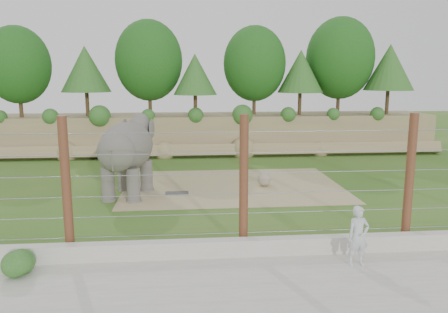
{
  "coord_description": "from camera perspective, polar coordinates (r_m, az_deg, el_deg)",
  "views": [
    {
      "loc": [
        -1.65,
        -16.67,
        5.05
      ],
      "look_at": [
        0.0,
        2.0,
        1.6
      ],
      "focal_mm": 35.0,
      "sensor_mm": 36.0,
      "label": 1
    }
  ],
  "objects": [
    {
      "name": "drain_grate",
      "position": [
        19.18,
        -6.16,
        -4.79
      ],
      "size": [
        1.0,
        0.6,
        0.03
      ],
      "primitive_type": "cube",
      "color": "#262628",
      "rests_on": "dirt_patch"
    },
    {
      "name": "walkway_shrub",
      "position": [
        12.58,
        -25.1,
        -12.47
      ],
      "size": [
        0.71,
        0.71,
        0.71
      ],
      "primitive_type": "sphere",
      "color": "#286022",
      "rests_on": "walkway"
    },
    {
      "name": "dirt_patch",
      "position": [
        20.42,
        1.15,
        -3.86
      ],
      "size": [
        10.0,
        7.0,
        0.02
      ],
      "primitive_type": "cube",
      "color": "tan",
      "rests_on": "ground"
    },
    {
      "name": "ground",
      "position": [
        17.49,
        0.58,
        -6.35
      ],
      "size": [
        90.0,
        90.0,
        0.0
      ],
      "primitive_type": "plane",
      "color": "#2F651B",
      "rests_on": "ground"
    },
    {
      "name": "elephant",
      "position": [
        18.9,
        -12.53,
        -0.17
      ],
      "size": [
        2.61,
        4.37,
        3.31
      ],
      "primitive_type": null,
      "rotation": [
        0.0,
        0.0,
        -0.22
      ],
      "color": "#605C56",
      "rests_on": "ground"
    },
    {
      "name": "back_embankment",
      "position": [
        29.45,
        -0.69,
        8.32
      ],
      "size": [
        30.0,
        5.52,
        8.77
      ],
      "color": "#827053",
      "rests_on": "ground"
    },
    {
      "name": "stone_ball",
      "position": [
        20.38,
        5.28,
        -2.97
      ],
      "size": [
        0.64,
        0.64,
        0.64
      ],
      "primitive_type": "sphere",
      "color": "gray",
      "rests_on": "dirt_patch"
    },
    {
      "name": "retaining_wall",
      "position": [
        12.72,
        2.83,
        -11.75
      ],
      "size": [
        26.0,
        0.35,
        0.5
      ],
      "primitive_type": "cube",
      "color": "#B5B1A6",
      "rests_on": "ground"
    },
    {
      "name": "walkway",
      "position": [
        11.03,
        4.3,
        -16.83
      ],
      "size": [
        26.0,
        4.0,
        0.01
      ],
      "primitive_type": "cube",
      "color": "#B5B1A6",
      "rests_on": "ground"
    },
    {
      "name": "barrier_fence",
      "position": [
        12.65,
        2.59,
        -3.53
      ],
      "size": [
        20.26,
        0.26,
        4.0
      ],
      "color": "brown",
      "rests_on": "ground"
    },
    {
      "name": "zookeeper",
      "position": [
        12.41,
        17.13,
        -9.91
      ],
      "size": [
        0.64,
        0.46,
        1.65
      ],
      "primitive_type": "imported",
      "rotation": [
        0.0,
        0.0,
        0.1
      ],
      "color": "#A5A8AE",
      "rests_on": "walkway"
    }
  ]
}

